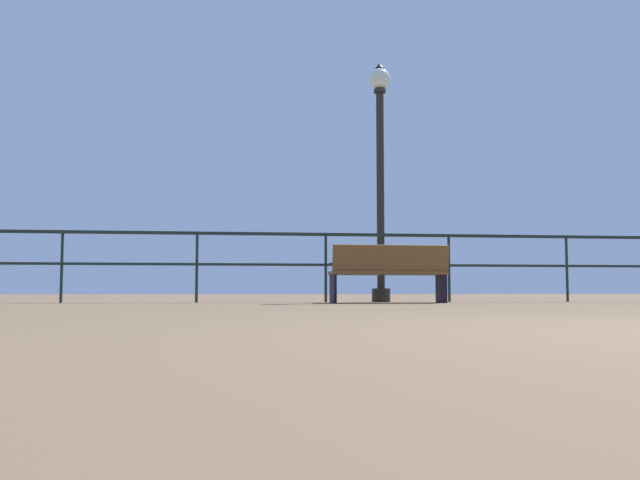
# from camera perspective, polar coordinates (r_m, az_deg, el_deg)

# --- Properties ---
(pier_railing) EXTENTS (22.29, 0.05, 1.10)m
(pier_railing) POSITION_cam_1_polar(r_m,az_deg,el_deg) (10.95, 5.74, -0.97)
(pier_railing) COLOR black
(pier_railing) RESTS_ON ground_plane
(bench_near_left) EXTENTS (1.75, 0.70, 0.86)m
(bench_near_left) POSITION_cam_1_polar(r_m,az_deg,el_deg) (10.18, 5.82, -2.56)
(bench_near_left) COLOR brown
(bench_near_left) RESTS_ON ground_plane
(lamppost_center) EXTENTS (0.36, 0.36, 3.99)m
(lamppost_center) POSITION_cam_1_polar(r_m,az_deg,el_deg) (11.32, 5.09, 6.64)
(lamppost_center) COLOR black
(lamppost_center) RESTS_ON ground_plane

